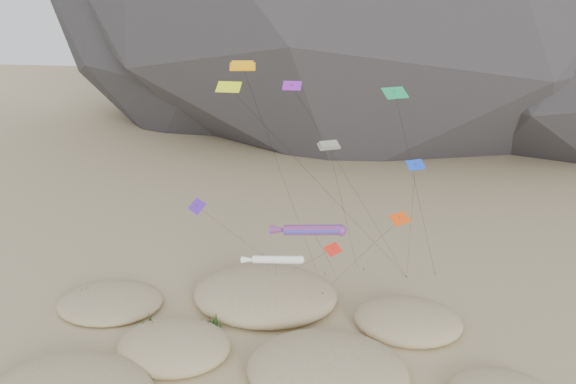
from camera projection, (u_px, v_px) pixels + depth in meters
The scene contains 8 objects.
dunes at pixel (258, 358), 52.55m from camera, with size 51.43×38.89×4.02m.
dune_grass at pixel (277, 357), 52.48m from camera, with size 42.62×28.33×1.45m.
kite_stakes at pixel (332, 271), 70.99m from camera, with size 22.59×7.62×0.30m.
rainbow_tube_kite at pixel (310, 230), 56.10m from camera, with size 7.90×12.69×11.67m.
white_tube_kite at pixel (274, 260), 52.99m from camera, with size 6.09×14.32×9.92m.
orange_parafoil at pixel (244, 69), 54.18m from camera, with size 7.54×11.59×27.08m.
multi_parafoil at pixel (329, 147), 54.62m from camera, with size 3.84×14.29×19.68m.
delta_kites at pixel (316, 162), 54.56m from camera, with size 27.18×18.87×25.42m.
Camera 1 is at (8.75, -39.77, 32.22)m, focal length 35.00 mm.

